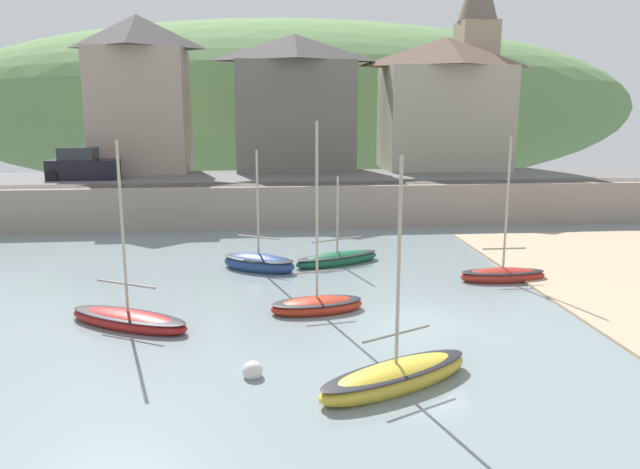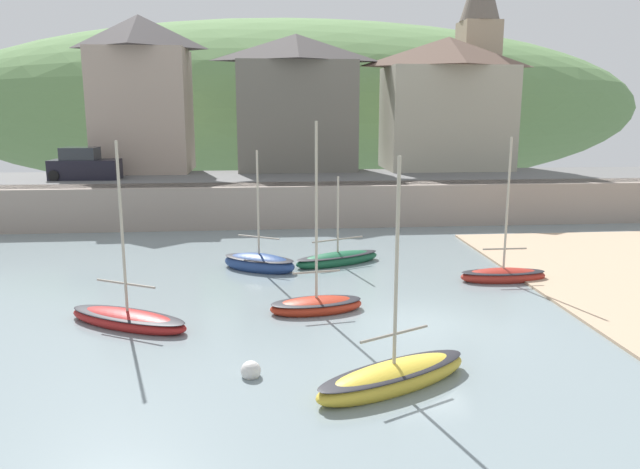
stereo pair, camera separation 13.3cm
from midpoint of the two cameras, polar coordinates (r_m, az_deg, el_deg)
name	(u,v)px [view 2 (the right image)]	position (r m, az deg, el deg)	size (l,w,h in m)	color
quay_seawall	(350,200)	(36.43, 2.95, 3.21)	(48.00, 9.40, 2.40)	gray
hillside_backdrop	(293,107)	(73.45, -2.45, 11.69)	(80.00, 44.00, 19.11)	#60884F
waterfront_building_left	(142,93)	(44.10, -16.09, 12.47)	(6.47, 5.65, 10.33)	tan
waterfront_building_centre	(296,102)	(43.43, -2.11, 12.17)	(8.37, 4.95, 9.21)	#69655A
waterfront_building_right	(447,103)	(45.27, 11.74, 11.86)	(8.90, 5.83, 9.12)	#A29D89
church_with_spire	(478,56)	(50.29, 14.50, 15.75)	(3.00, 3.00, 15.87)	gray
sailboat_white_hull	(128,318)	(20.41, -17.21, -7.45)	(4.44, 3.21, 5.92)	#A21D1C
dinghy_open_wooden	(394,376)	(15.62, 7.10, -12.91)	(4.54, 3.13, 5.85)	gold
motorboat_with_cabin	(503,275)	(25.45, 16.76, -3.58)	(3.45, 1.11, 5.80)	#A3271E
sailboat_tall_mast	(316,304)	(20.82, -0.15, -6.48)	(3.35, 1.81, 6.47)	#A62A17
sailboat_far_left	(338,259)	(26.97, 1.79, -2.26)	(4.17, 2.66, 4.01)	#185736
sailboat_nearest_shore	(259,263)	(26.14, -5.52, -2.63)	(3.56, 2.84, 5.23)	navy
parked_car_near_slipway	(84,166)	(40.52, -20.94, 5.95)	(4.17, 1.88, 1.95)	black
mooring_buoy	(251,371)	(16.15, -6.20, -12.46)	(0.52, 0.52, 0.52)	silver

